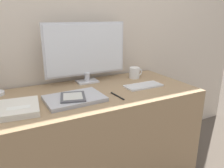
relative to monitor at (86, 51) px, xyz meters
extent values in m
cube|color=beige|center=(-0.06, 0.14, 0.25)|extent=(3.60, 0.05, 2.40)
cube|color=#997A56|center=(-0.06, -0.23, -0.59)|extent=(1.39, 0.64, 0.71)
cube|color=silver|center=(0.00, 0.00, -0.23)|extent=(0.16, 0.11, 0.01)
cylinder|color=silver|center=(0.00, 0.00, -0.19)|extent=(0.04, 0.04, 0.06)
cube|color=silver|center=(0.00, 0.00, 0.01)|extent=(0.61, 0.01, 0.38)
cube|color=white|center=(0.00, -0.01, 0.01)|extent=(0.59, 0.01, 0.35)
cube|color=silver|center=(0.31, -0.29, -0.23)|extent=(0.27, 0.12, 0.01)
cube|color=silver|center=(0.31, -0.29, -0.22)|extent=(0.25, 0.10, 0.00)
cube|color=#A3A3A8|center=(-0.20, -0.31, -0.23)|extent=(0.35, 0.25, 0.01)
cube|color=#B2B2B7|center=(-0.20, -0.31, -0.22)|extent=(0.35, 0.25, 0.01)
cube|color=#4C4C51|center=(-0.21, -0.32, -0.21)|extent=(0.18, 0.20, 0.01)
cube|color=beige|center=(-0.21, -0.32, -0.20)|extent=(0.14, 0.15, 0.00)
cube|color=silver|center=(-0.51, -0.32, -0.22)|extent=(0.23, 0.26, 0.03)
cube|color=silver|center=(-0.51, -0.36, -0.20)|extent=(0.12, 0.06, 0.00)
cylinder|color=white|center=(0.38, -0.07, -0.19)|extent=(0.08, 0.08, 0.09)
torus|color=white|center=(0.43, -0.07, -0.19)|extent=(0.06, 0.01, 0.06)
cylinder|color=black|center=(0.05, -0.38, -0.23)|extent=(0.02, 0.15, 0.01)
camera|label=1|loc=(-0.56, -1.49, 0.24)|focal=35.00mm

